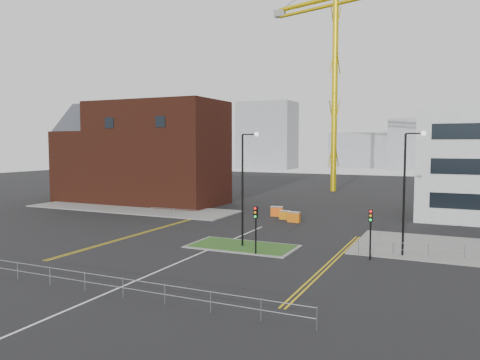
% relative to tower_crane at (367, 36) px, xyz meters
% --- Properties ---
extents(ground, '(200.00, 200.00, 0.00)m').
position_rel_tower_crane_xyz_m(ground, '(-3.60, -53.21, -25.66)').
color(ground, black).
rests_on(ground, ground).
extents(pavement_left, '(28.00, 8.00, 0.12)m').
position_rel_tower_crane_xyz_m(pavement_left, '(-23.60, -31.21, -25.60)').
color(pavement_left, slate).
rests_on(pavement_left, ground).
extents(island_kerb, '(8.60, 4.60, 0.08)m').
position_rel_tower_crane_xyz_m(island_kerb, '(-1.60, -45.21, -25.62)').
color(island_kerb, slate).
rests_on(island_kerb, ground).
extents(grass_island, '(8.00, 4.00, 0.12)m').
position_rel_tower_crane_xyz_m(grass_island, '(-1.60, -45.21, -25.60)').
color(grass_island, '#2A531B').
rests_on(grass_island, ground).
extents(brick_building, '(24.20, 10.07, 14.24)m').
position_rel_tower_crane_xyz_m(brick_building, '(-26.57, -25.21, -18.81)').
color(brick_building, '#491D12').
rests_on(brick_building, ground).
extents(tower_crane, '(50.79, 17.08, 37.12)m').
position_rel_tower_crane_xyz_m(tower_crane, '(0.00, 0.00, 0.00)').
color(tower_crane, gold).
rests_on(tower_crane, ground).
extents(streetlamp_island, '(1.46, 0.36, 9.18)m').
position_rel_tower_crane_xyz_m(streetlamp_island, '(-1.38, -45.21, -20.25)').
color(streetlamp_island, black).
rests_on(streetlamp_island, ground).
extents(streetlamp_right_near, '(1.46, 0.36, 9.18)m').
position_rel_tower_crane_xyz_m(streetlamp_right_near, '(10.62, -43.21, -20.25)').
color(streetlamp_right_near, black).
rests_on(streetlamp_right_near, ground).
extents(traffic_light_island, '(0.28, 0.33, 3.65)m').
position_rel_tower_crane_xyz_m(traffic_light_island, '(0.40, -47.23, -23.10)').
color(traffic_light_island, black).
rests_on(traffic_light_island, ground).
extents(traffic_light_right, '(0.28, 0.33, 3.65)m').
position_rel_tower_crane_xyz_m(traffic_light_right, '(8.40, -45.23, -23.10)').
color(traffic_light_right, black).
rests_on(traffic_light_right, ground).
extents(railing_front, '(24.05, 0.05, 1.10)m').
position_rel_tower_crane_xyz_m(railing_front, '(-3.60, -59.21, -24.88)').
color(railing_front, gray).
rests_on(railing_front, ground).
extents(railing_left, '(6.05, 0.05, 1.10)m').
position_rel_tower_crane_xyz_m(railing_left, '(-14.60, -35.21, -24.92)').
color(railing_left, gray).
rests_on(railing_left, ground).
extents(centre_line, '(0.15, 30.00, 0.01)m').
position_rel_tower_crane_xyz_m(centre_line, '(-3.60, -51.21, -25.66)').
color(centre_line, silver).
rests_on(centre_line, ground).
extents(yellow_left_a, '(0.12, 24.00, 0.01)m').
position_rel_tower_crane_xyz_m(yellow_left_a, '(-12.60, -43.21, -25.66)').
color(yellow_left_a, gold).
rests_on(yellow_left_a, ground).
extents(yellow_left_b, '(0.12, 24.00, 0.01)m').
position_rel_tower_crane_xyz_m(yellow_left_b, '(-12.30, -43.21, -25.66)').
color(yellow_left_b, gold).
rests_on(yellow_left_b, ground).
extents(yellow_right_a, '(0.12, 20.00, 0.01)m').
position_rel_tower_crane_xyz_m(yellow_right_a, '(5.90, -47.21, -25.66)').
color(yellow_right_a, gold).
rests_on(yellow_right_a, ground).
extents(yellow_right_b, '(0.12, 20.00, 0.01)m').
position_rel_tower_crane_xyz_m(yellow_right_b, '(6.20, -47.21, -25.66)').
color(yellow_right_b, gold).
rests_on(yellow_right_b, ground).
extents(skyline_a, '(18.00, 12.00, 22.00)m').
position_rel_tower_crane_xyz_m(skyline_a, '(-43.60, 66.79, -14.66)').
color(skyline_a, gray).
rests_on(skyline_a, ground).
extents(skyline_b, '(24.00, 12.00, 16.00)m').
position_rel_tower_crane_xyz_m(skyline_b, '(6.40, 76.79, -17.66)').
color(skyline_b, gray).
rests_on(skyline_b, ground).
extents(skyline_d, '(30.00, 12.00, 12.00)m').
position_rel_tower_crane_xyz_m(skyline_d, '(-11.60, 86.79, -19.66)').
color(skyline_d, gray).
rests_on(skyline_d, ground).
extents(barrier_left, '(1.44, 0.75, 1.15)m').
position_rel_tower_crane_xyz_m(barrier_left, '(-4.60, -29.21, -25.04)').
color(barrier_left, '#ED560D').
rests_on(barrier_left, ground).
extents(barrier_mid, '(1.20, 0.48, 0.99)m').
position_rel_tower_crane_xyz_m(barrier_mid, '(-3.06, -30.86, -25.13)').
color(barrier_mid, '#CD750B').
rests_on(barrier_mid, ground).
extents(barrier_right, '(1.37, 0.54, 1.13)m').
position_rel_tower_crane_xyz_m(barrier_right, '(-1.57, -32.26, -25.05)').
color(barrier_right, '#D3620B').
rests_on(barrier_right, ground).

